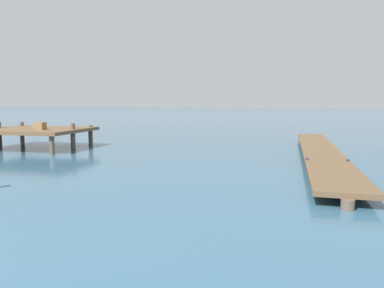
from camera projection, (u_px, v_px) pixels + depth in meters
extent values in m
cube|color=brown|center=(320.00, 151.00, 18.64)|extent=(3.44, 19.01, 0.16)
cylinder|color=brown|center=(348.00, 204.00, 9.59)|extent=(0.36, 0.36, 0.29)
cylinder|color=brown|center=(329.00, 172.00, 14.13)|extent=(0.36, 0.36, 0.29)
cylinder|color=brown|center=(320.00, 155.00, 18.67)|extent=(0.36, 0.36, 0.29)
cylinder|color=brown|center=(314.00, 145.00, 23.20)|extent=(0.36, 0.36, 0.29)
cylinder|color=brown|center=(310.00, 138.00, 27.74)|extent=(0.36, 0.36, 0.29)
cube|color=#333338|center=(307.00, 159.00, 15.21)|extent=(0.14, 0.21, 0.08)
cube|color=#333338|center=(348.00, 160.00, 14.79)|extent=(0.14, 0.21, 0.08)
cube|color=brown|center=(35.00, 130.00, 22.36)|extent=(6.74, 5.69, 0.20)
cylinder|color=brown|center=(52.00, 143.00, 19.77)|extent=(0.28, 0.28, 1.25)
cylinder|color=brown|center=(22.00, 133.00, 25.06)|extent=(0.28, 0.28, 1.50)
cylinder|color=brown|center=(91.00, 135.00, 23.87)|extent=(0.28, 0.28, 1.36)
cylinder|color=brown|center=(73.00, 137.00, 21.80)|extent=(0.28, 0.28, 1.60)
cube|color=olive|center=(40.00, 126.00, 21.39)|extent=(0.65, 0.55, 0.44)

